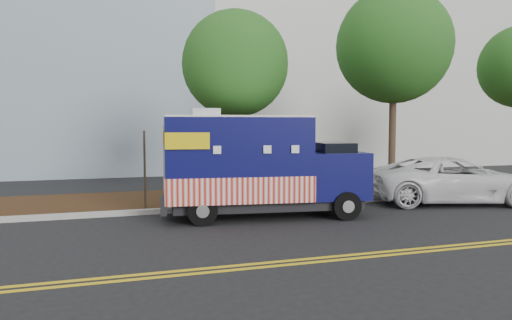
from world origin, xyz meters
name	(u,v)px	position (x,y,z in m)	size (l,w,h in m)	color
ground	(251,217)	(0.00, 0.00, 0.00)	(120.00, 120.00, 0.00)	black
curb	(237,207)	(0.00, 1.40, 0.07)	(120.00, 0.18, 0.15)	#9E9E99
mulch_strip	(220,197)	(0.00, 3.50, 0.07)	(120.00, 4.00, 0.15)	black
centerline_near	(322,258)	(0.00, -4.45, 0.01)	(120.00, 0.10, 0.01)	gold
centerline_far	(328,261)	(0.00, -4.70, 0.01)	(120.00, 0.10, 0.01)	gold
tree_b	(235,64)	(0.38, 2.81, 4.54)	(3.48, 3.48, 6.30)	#38281C
tree_c	(394,46)	(6.47, 2.93, 5.45)	(4.22, 4.22, 7.57)	#38281C
sign_post	(145,172)	(-2.70, 1.64, 1.20)	(0.06, 0.06, 2.40)	#473828
food_truck	(254,168)	(0.11, 0.06, 1.36)	(5.92, 2.85, 3.00)	black
white_car	(454,180)	(7.09, 0.32, 0.76)	(2.51, 5.45, 1.52)	white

